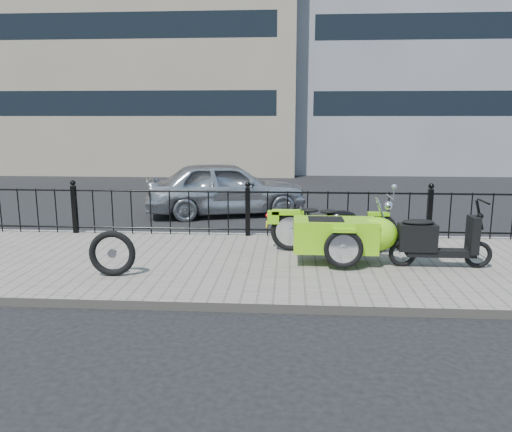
# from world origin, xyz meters

# --- Properties ---
(ground) EXTENTS (120.00, 120.00, 0.00)m
(ground) POSITION_xyz_m (0.00, 0.00, 0.00)
(ground) COLOR black
(ground) RESTS_ON ground
(sidewalk) EXTENTS (30.00, 3.80, 0.12)m
(sidewalk) POSITION_xyz_m (0.00, -0.50, 0.06)
(sidewalk) COLOR #6A6459
(sidewalk) RESTS_ON ground
(curb) EXTENTS (30.00, 0.10, 0.12)m
(curb) POSITION_xyz_m (0.00, 1.44, 0.06)
(curb) COLOR gray
(curb) RESTS_ON ground
(iron_fence) EXTENTS (14.11, 0.11, 1.08)m
(iron_fence) POSITION_xyz_m (0.00, 1.30, 0.59)
(iron_fence) COLOR black
(iron_fence) RESTS_ON sidewalk
(building_tan) EXTENTS (14.00, 8.01, 12.00)m
(building_tan) POSITION_xyz_m (-6.00, 15.99, 6.00)
(building_tan) COLOR gray
(building_tan) RESTS_ON ground
(building_grey) EXTENTS (12.00, 8.01, 15.00)m
(building_grey) POSITION_xyz_m (7.00, 16.99, 7.50)
(building_grey) COLOR gray
(building_grey) RESTS_ON ground
(motorcycle_sidecar) EXTENTS (2.28, 1.48, 0.98)m
(motorcycle_sidecar) POSITION_xyz_m (1.72, -0.41, 0.59)
(motorcycle_sidecar) COLOR black
(motorcycle_sidecar) RESTS_ON sidewalk
(scooter) EXTENTS (1.58, 0.46, 1.07)m
(scooter) POSITION_xyz_m (3.06, -0.63, 0.53)
(scooter) COLOR black
(scooter) RESTS_ON sidewalk
(spare_tire) EXTENTS (0.69, 0.16, 0.68)m
(spare_tire) POSITION_xyz_m (-1.76, -1.41, 0.46)
(spare_tire) COLOR black
(spare_tire) RESTS_ON sidewalk
(sedan_car) EXTENTS (4.28, 2.61, 1.36)m
(sedan_car) POSITION_xyz_m (-0.78, 4.06, 0.68)
(sedan_car) COLOR #ABADB2
(sedan_car) RESTS_ON ground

